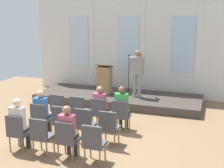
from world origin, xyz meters
The scene contains 23 objects.
ground_plane centered at (0.00, 0.00, 0.00)m, with size 13.57×13.57×0.00m, color #846647.
rear_partition centered at (0.03, 5.21, 2.21)m, with size 8.30×0.14×4.43m.
stage_platform centered at (0.00, 3.85, 0.15)m, with size 6.24×2.14×0.30m, color #3F3833.
speaker centered at (0.76, 3.81, 1.30)m, with size 0.50×0.69×1.73m.
mic_stand centered at (0.38, 3.99, 0.63)m, with size 0.28×0.28×1.55m.
lectern centered at (-0.56, 3.90, 0.85)m, with size 0.60×0.48×1.16m.
chair_r0_c0 centered at (-1.00, 1.04, 0.53)m, with size 0.46×0.44×0.94m.
chair_r0_c1 centered at (-0.33, 1.04, 0.53)m, with size 0.46×0.44×0.94m.
chair_r0_c2 centered at (0.33, 1.04, 0.53)m, with size 0.46×0.44×0.94m.
audience_r0_c2 centered at (0.33, 1.12, 0.71)m, with size 0.36×0.39×1.27m.
chair_r0_c3 centered at (1.00, 1.04, 0.53)m, with size 0.46×0.44×0.94m.
audience_r0_c3 centered at (1.00, 1.12, 0.73)m, with size 0.36×0.39×1.32m.
chair_r1_c0 centered at (-1.00, 0.00, 0.53)m, with size 0.46×0.44×0.94m.
audience_r1_c0 centered at (-1.00, 0.09, 0.72)m, with size 0.36×0.39×1.29m.
chair_r1_c1 centered at (-0.33, 0.00, 0.53)m, with size 0.46×0.44×0.94m.
chair_r1_c2 centered at (0.33, 0.00, 0.53)m, with size 0.46×0.44×0.94m.
chair_r1_c3 centered at (1.00, 0.00, 0.53)m, with size 0.46×0.44×0.94m.
chair_r2_c0 centered at (-1.00, -1.03, 0.53)m, with size 0.46×0.44×0.94m.
audience_r2_c0 centered at (-1.00, -0.95, 0.74)m, with size 0.36×0.39×1.33m.
chair_r2_c1 centered at (-0.33, -1.03, 0.53)m, with size 0.46×0.44×0.94m.
chair_r2_c2 centered at (0.33, -1.03, 0.53)m, with size 0.46×0.44×0.94m.
audience_r2_c2 centered at (0.33, -0.95, 0.72)m, with size 0.36×0.39×1.29m.
chair_r2_c3 centered at (1.00, -1.03, 0.53)m, with size 0.46×0.44×0.94m.
Camera 1 is at (3.40, -6.78, 3.28)m, focal length 48.21 mm.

